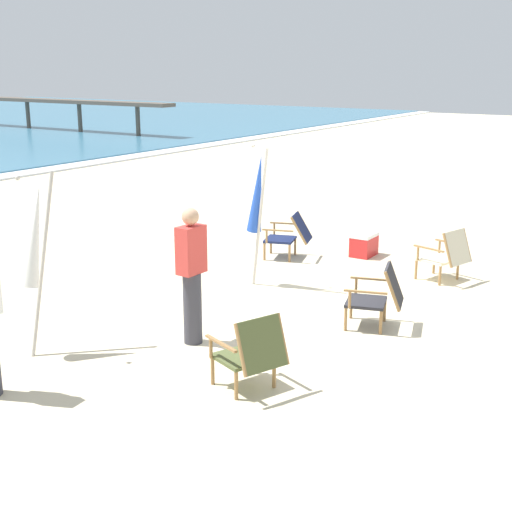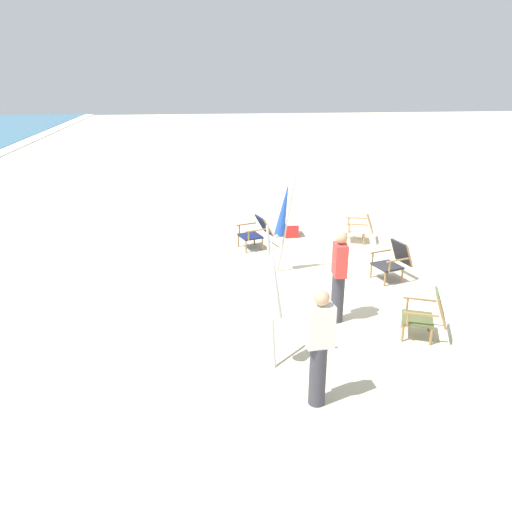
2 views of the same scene
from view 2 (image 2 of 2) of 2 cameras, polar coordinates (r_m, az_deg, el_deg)
The scene contains 10 objects.
ground_plane at distance 10.61m, azimuth 9.51°, elevation -2.52°, with size 80.00×80.00×0.00m, color beige.
beach_chair_front_left at distance 10.65m, azimuth 15.46°, elevation -0.42°, with size 0.75×0.83×0.81m.
beach_chair_back_right at distance 12.78m, azimuth 11.99°, elevation 3.41°, with size 0.73×0.81×0.82m.
beach_chair_back_left at distance 8.53m, azimuth 19.06°, elevation -6.24°, with size 0.78×0.84×0.82m.
beach_chair_far_center at distance 12.11m, azimuth 0.07°, elevation 2.86°, with size 0.78×0.90×0.78m.
umbrella_furled_blue at distance 10.36m, azimuth 3.21°, elevation 5.25°, with size 0.34×0.46×2.11m.
umbrella_furled_white at distance 7.04m, azimuth 1.93°, elevation -2.59°, with size 0.64×0.27×2.07m.
person_near_chairs at distance 6.43m, azimuth 7.21°, elevation -10.32°, with size 0.23×0.36×1.63m.
person_by_waterline at distance 8.53m, azimuth 9.45°, elevation -2.32°, with size 0.35×0.22×1.63m.
cooler_box at distance 13.10m, azimuth 3.98°, elevation 3.20°, with size 0.49×0.35×0.40m.
Camera 2 is at (-9.37, 2.78, 4.14)m, focal length 35.00 mm.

